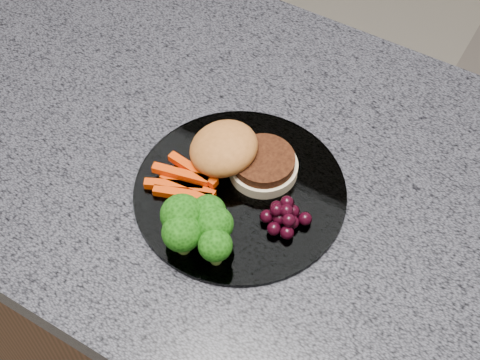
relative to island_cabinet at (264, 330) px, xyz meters
name	(u,v)px	position (x,y,z in m)	size (l,w,h in m)	color
island_cabinet	(264,330)	(0.00, 0.00, 0.00)	(1.20, 0.60, 0.86)	brown
countertop	(274,183)	(0.00, 0.00, 0.45)	(1.20, 0.60, 0.04)	#52525D
plate	(240,191)	(-0.02, -0.05, 0.47)	(0.26, 0.26, 0.01)	white
burger	(238,157)	(-0.04, -0.02, 0.50)	(0.16, 0.12, 0.05)	beige
carrot_sticks	(184,181)	(-0.08, -0.08, 0.48)	(0.09, 0.06, 0.02)	#E53A03
broccoli	(197,225)	(-0.03, -0.13, 0.51)	(0.10, 0.08, 0.06)	olive
grape_bunch	(284,217)	(0.05, -0.06, 0.49)	(0.06, 0.05, 0.03)	black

